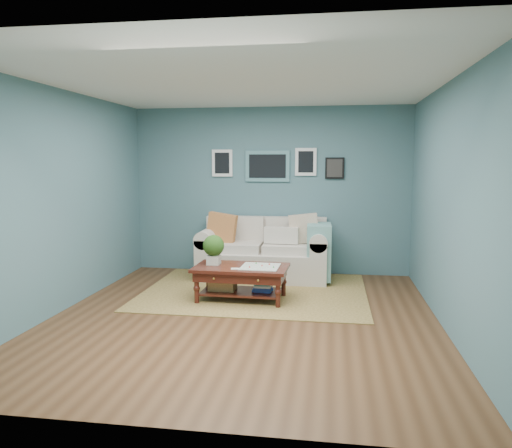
# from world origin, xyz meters

# --- Properties ---
(room_shell) EXTENTS (5.00, 5.02, 2.70)m
(room_shell) POSITION_xyz_m (0.00, 0.06, 1.36)
(room_shell) COLOR brown
(room_shell) RESTS_ON ground
(area_rug) EXTENTS (3.09, 2.47, 0.01)m
(area_rug) POSITION_xyz_m (-0.05, 1.19, 0.01)
(area_rug) COLOR brown
(area_rug) RESTS_ON ground
(loveseat) EXTENTS (2.04, 0.93, 1.05)m
(loveseat) POSITION_xyz_m (0.05, 2.03, 0.43)
(loveseat) COLOR beige
(loveseat) RESTS_ON ground
(coffee_table) EXTENTS (1.24, 0.75, 0.86)m
(coffee_table) POSITION_xyz_m (-0.23, 0.74, 0.38)
(coffee_table) COLOR #331910
(coffee_table) RESTS_ON ground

